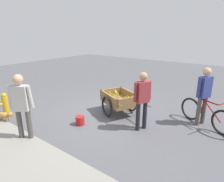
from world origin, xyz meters
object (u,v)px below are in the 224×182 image
at_px(fire_hydrant, 5,103).
at_px(plastic_bucket, 80,120).
at_px(dog, 4,115).
at_px(vendor_person, 142,96).
at_px(cyclist_person, 204,91).
at_px(fruit_cart, 119,100).
at_px(bystander_person, 21,103).
at_px(bicycle, 206,114).

xyz_separation_m(fire_hydrant, plastic_bucket, (-2.48, -0.82, -0.21)).
relative_size(dog, plastic_bucket, 2.62).
bearing_deg(vendor_person, fire_hydrant, 21.98).
distance_m(cyclist_person, dog, 5.49).
bearing_deg(fruit_cart, bystander_person, 72.22).
xyz_separation_m(dog, bystander_person, (-1.33, 0.13, 0.70)).
bearing_deg(vendor_person, plastic_bucket, 27.53).
bearing_deg(fruit_cart, plastic_bucket, 70.30).
bearing_deg(fire_hydrant, fruit_cart, -144.41).
relative_size(vendor_person, fire_hydrant, 2.30).
bearing_deg(cyclist_person, fire_hydrant, 28.67).
xyz_separation_m(vendor_person, cyclist_person, (-1.20, -1.22, 0.05)).
distance_m(fruit_cart, vendor_person, 1.24).
distance_m(fruit_cart, fire_hydrant, 3.61).
bearing_deg(vendor_person, dog, 31.97).
xyz_separation_m(fruit_cart, dog, (2.17, 2.50, -0.17)).
distance_m(bicycle, bystander_person, 4.63).
xyz_separation_m(fire_hydrant, bystander_person, (-2.09, 0.53, 0.64)).
bearing_deg(fire_hydrant, cyclist_person, -151.33).
distance_m(fruit_cart, cyclist_person, 2.40).
distance_m(vendor_person, dog, 3.83).
xyz_separation_m(vendor_person, dog, (3.20, 2.00, -0.65)).
distance_m(fire_hydrant, bystander_person, 2.25).
bearing_deg(bicycle, vendor_person, 40.89).
height_order(vendor_person, bystander_person, bystander_person).
height_order(fruit_cart, vendor_person, vendor_person).
xyz_separation_m(bicycle, cyclist_person, (0.14, -0.07, 0.61)).
relative_size(fruit_cart, vendor_person, 1.18).
height_order(vendor_person, dog, vendor_person).
relative_size(cyclist_person, bystander_person, 0.99).
relative_size(plastic_bucket, bystander_person, 0.15).
relative_size(cyclist_person, fire_hydrant, 2.40).
bearing_deg(fruit_cart, dog, 48.99).
bearing_deg(bicycle, bystander_person, 45.69).
bearing_deg(cyclist_person, vendor_person, 45.59).
relative_size(bicycle, dog, 2.34).
bearing_deg(cyclist_person, dog, 36.21).
bearing_deg(plastic_bucket, fire_hydrant, 18.42).
bearing_deg(plastic_bucket, fruit_cart, -109.70).
relative_size(vendor_person, bicycle, 1.02).
bearing_deg(plastic_bucket, dog, 35.50).
distance_m(bicycle, cyclist_person, 0.63).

